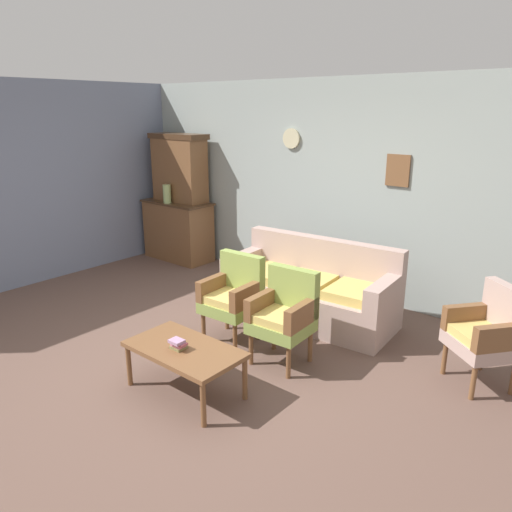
# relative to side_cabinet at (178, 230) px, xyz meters

# --- Properties ---
(ground_plane) EXTENTS (7.68, 7.68, 0.00)m
(ground_plane) POSITION_rel_side_cabinet_xyz_m (2.54, -2.25, -0.47)
(ground_plane) COLOR brown
(wall_back_with_decor) EXTENTS (6.40, 0.09, 2.70)m
(wall_back_with_decor) POSITION_rel_side_cabinet_xyz_m (2.54, 0.38, 0.89)
(wall_back_with_decor) COLOR #939E99
(wall_back_with_decor) RESTS_ON ground
(wall_left_side) EXTENTS (0.06, 5.20, 2.70)m
(wall_left_side) POSITION_rel_side_cabinet_xyz_m (-0.69, -2.25, 0.88)
(wall_left_side) COLOR slate
(wall_left_side) RESTS_ON ground
(side_cabinet) EXTENTS (1.16, 0.55, 0.93)m
(side_cabinet) POSITION_rel_side_cabinet_xyz_m (0.00, 0.00, 0.00)
(side_cabinet) COLOR brown
(side_cabinet) RESTS_ON ground
(cabinet_upper_hutch) EXTENTS (0.99, 0.38, 1.03)m
(cabinet_upper_hutch) POSITION_rel_side_cabinet_xyz_m (0.00, 0.08, 0.98)
(cabinet_upper_hutch) COLOR brown
(cabinet_upper_hutch) RESTS_ON side_cabinet
(vase_on_cabinet) EXTENTS (0.12, 0.12, 0.28)m
(vase_on_cabinet) POSITION_rel_side_cabinet_xyz_m (-0.02, -0.18, 0.61)
(vase_on_cabinet) COLOR #A2BA72
(vase_on_cabinet) RESTS_ON side_cabinet
(floral_couch) EXTENTS (1.99, 0.95, 0.90)m
(floral_couch) POSITION_rel_side_cabinet_xyz_m (2.93, -0.61, -0.14)
(floral_couch) COLOR tan
(floral_couch) RESTS_ON ground
(armchair_row_middle) EXTENTS (0.54, 0.52, 0.90)m
(armchair_row_middle) POSITION_rel_side_cabinet_xyz_m (2.60, -1.56, 0.03)
(armchair_row_middle) COLOR #849947
(armchair_row_middle) RESTS_ON ground
(armchair_near_couch_end) EXTENTS (0.55, 0.52, 0.90)m
(armchair_near_couch_end) POSITION_rel_side_cabinet_xyz_m (3.29, -1.61, 0.03)
(armchair_near_couch_end) COLOR #849947
(armchair_near_couch_end) RESTS_ON ground
(wingback_chair_by_fireplace) EXTENTS (0.71, 0.71, 0.90)m
(wingback_chair_by_fireplace) POSITION_rel_side_cabinet_xyz_m (4.87, -0.81, 0.03)
(wingback_chair_by_fireplace) COLOR tan
(wingback_chair_by_fireplace) RESTS_ON ground
(coffee_table) EXTENTS (1.00, 0.56, 0.42)m
(coffee_table) POSITION_rel_side_cabinet_xyz_m (2.97, -2.57, -0.09)
(coffee_table) COLOR brown
(coffee_table) RESTS_ON ground
(book_stack_on_table) EXTENTS (0.16, 0.13, 0.09)m
(book_stack_on_table) POSITION_rel_side_cabinet_xyz_m (2.94, -2.62, -0.00)
(book_stack_on_table) COLOR olive
(book_stack_on_table) RESTS_ON coffee_table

